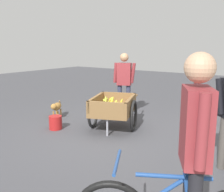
{
  "coord_description": "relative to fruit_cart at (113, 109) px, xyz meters",
  "views": [
    {
      "loc": [
        4.1,
        2.95,
        1.76
      ],
      "look_at": [
        -0.12,
        -0.07,
        0.75
      ],
      "focal_mm": 42.56,
      "sensor_mm": 36.0,
      "label": 1
    }
  ],
  "objects": [
    {
      "name": "ground_plane",
      "position": [
        0.31,
        0.18,
        -0.44
      ],
      "size": [
        24.0,
        24.0,
        0.0
      ],
      "primitive_type": "plane",
      "color": "#47474C"
    },
    {
      "name": "plastic_bucket",
      "position": [
        0.72,
        -0.97,
        -0.29
      ],
      "size": [
        0.27,
        0.27,
        0.29
      ],
      "primitive_type": "cylinder",
      "color": "#B21E1E",
      "rests_on": "ground"
    },
    {
      "name": "cyclist_person",
      "position": [
        2.47,
        2.53,
        0.6
      ],
      "size": [
        0.47,
        0.36,
        1.71
      ],
      "color": "black",
      "rests_on": "ground"
    },
    {
      "name": "dog",
      "position": [
        0.08,
        -1.62,
        -0.17
      ],
      "size": [
        0.59,
        0.4,
        0.4
      ],
      "color": "#AD7A38",
      "rests_on": "ground"
    },
    {
      "name": "vendor_person",
      "position": [
        -1.08,
        -0.42,
        0.49
      ],
      "size": [
        0.31,
        0.54,
        1.56
      ],
      "color": "#333851",
      "rests_on": "ground"
    },
    {
      "name": "fruit_cart",
      "position": [
        0.0,
        0.0,
        0.0
      ],
      "size": [
        1.81,
        1.31,
        0.72
      ],
      "color": "olive",
      "rests_on": "ground"
    }
  ]
}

